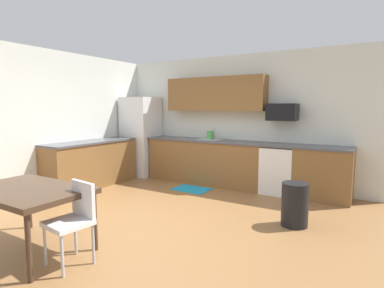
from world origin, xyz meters
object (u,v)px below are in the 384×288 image
at_px(oven_range, 279,169).
at_px(dining_table, 27,193).
at_px(microwave, 282,112).
at_px(kettle, 210,136).
at_px(refrigerator, 141,136).
at_px(chair_near_table, 74,216).
at_px(trash_bin, 295,204).

bearing_deg(oven_range, dining_table, -114.32).
bearing_deg(microwave, kettle, -178.10).
bearing_deg(refrigerator, microwave, 3.10).
xyz_separation_m(chair_near_table, trash_bin, (1.72, 2.24, -0.20)).
bearing_deg(trash_bin, dining_table, -135.95).
height_order(microwave, chair_near_table, microwave).
distance_m(trash_bin, kettle, 2.78).
xyz_separation_m(oven_range, microwave, (-0.00, 0.10, 1.08)).
distance_m(oven_range, dining_table, 4.25).
xyz_separation_m(refrigerator, microwave, (3.32, 0.18, 0.61)).
xyz_separation_m(chair_near_table, kettle, (-0.45, 3.83, 0.52)).
distance_m(refrigerator, kettle, 1.82).
height_order(refrigerator, kettle, refrigerator).
distance_m(microwave, trash_bin, 2.15).
distance_m(refrigerator, oven_range, 3.35).
height_order(oven_range, kettle, kettle).
xyz_separation_m(dining_table, chair_near_table, (0.69, 0.08, -0.16)).
bearing_deg(chair_near_table, microwave, 74.74).
bearing_deg(refrigerator, dining_table, -67.44).
distance_m(dining_table, chair_near_table, 0.71).
distance_m(refrigerator, trash_bin, 4.28).
bearing_deg(trash_bin, kettle, 143.75).
bearing_deg(kettle, microwave, 1.90).
distance_m(refrigerator, microwave, 3.38).
distance_m(dining_table, trash_bin, 3.37).
relative_size(refrigerator, kettle, 9.28).
xyz_separation_m(microwave, kettle, (-1.51, -0.05, -0.51)).
relative_size(refrigerator, dining_table, 1.33).
relative_size(oven_range, kettle, 4.55).
distance_m(oven_range, kettle, 1.61).
distance_m(refrigerator, dining_table, 4.11).
distance_m(chair_near_table, kettle, 3.89).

